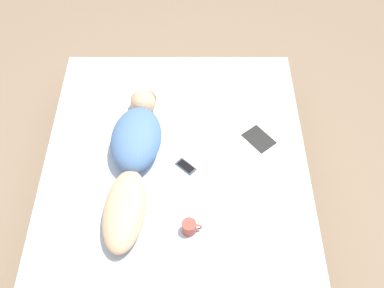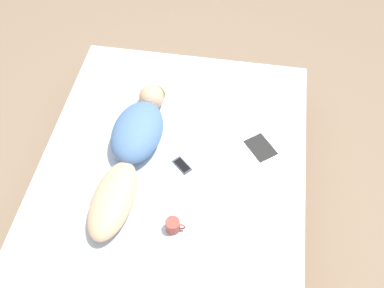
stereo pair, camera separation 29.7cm
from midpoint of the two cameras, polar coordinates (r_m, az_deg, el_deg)
ground_plane at (r=3.50m, az=-4.31°, el=-7.36°), size 12.00×12.00×0.00m
bed at (r=3.29m, az=-4.57°, el=-5.24°), size 1.87×2.21×0.50m
person at (r=3.04m, az=-10.20°, el=-1.49°), size 0.38×1.30×0.23m
open_magazine at (r=3.16m, az=4.33°, el=-0.59°), size 0.56×0.54×0.01m
coffee_mug at (r=2.78m, az=-3.44°, el=-10.69°), size 0.12×0.09×0.09m
cell_phone at (r=3.06m, az=-3.59°, el=-3.05°), size 0.15×0.15×0.01m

